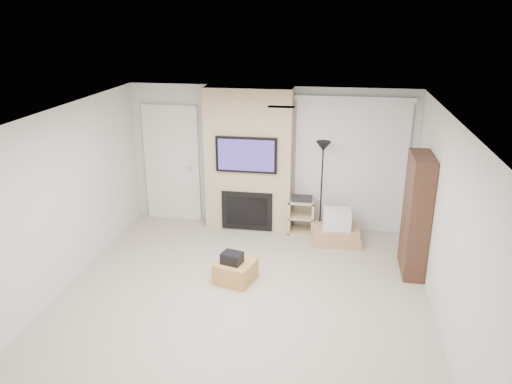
% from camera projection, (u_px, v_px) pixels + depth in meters
% --- Properties ---
extents(floor, '(5.00, 5.50, 0.00)m').
position_uv_depth(floor, '(241.00, 303.00, 6.68)').
color(floor, '#B1A293').
rests_on(floor, ground).
extents(ceiling, '(5.00, 5.50, 0.00)m').
position_uv_depth(ceiling, '(239.00, 118.00, 5.83)').
color(ceiling, white).
rests_on(ceiling, wall_back).
extents(wall_back, '(5.00, 0.00, 2.50)m').
position_uv_depth(wall_back, '(270.00, 157.00, 8.81)').
color(wall_back, silver).
rests_on(wall_back, ground).
extents(wall_front, '(5.00, 0.00, 2.50)m').
position_uv_depth(wall_front, '(170.00, 357.00, 3.70)').
color(wall_front, silver).
rests_on(wall_front, ground).
extents(wall_left, '(0.00, 5.50, 2.50)m').
position_uv_depth(wall_left, '(56.00, 205.00, 6.64)').
color(wall_left, silver).
rests_on(wall_left, ground).
extents(wall_right, '(0.00, 5.50, 2.50)m').
position_uv_depth(wall_right, '(449.00, 230.00, 5.87)').
color(wall_right, silver).
rests_on(wall_right, ground).
extents(hvac_vent, '(0.35, 0.18, 0.01)m').
position_uv_depth(hvac_vent, '(281.00, 107.00, 6.51)').
color(hvac_vent, silver).
rests_on(hvac_vent, ceiling).
extents(ottoman, '(0.62, 0.62, 0.30)m').
position_uv_depth(ottoman, '(235.00, 271.00, 7.17)').
color(ottoman, '#B38243').
rests_on(ottoman, floor).
extents(black_bag, '(0.33, 0.29, 0.16)m').
position_uv_depth(black_bag, '(232.00, 258.00, 7.07)').
color(black_bag, black).
rests_on(black_bag, ottoman).
extents(fireplace_wall, '(1.50, 0.47, 2.50)m').
position_uv_depth(fireplace_wall, '(249.00, 161.00, 8.67)').
color(fireplace_wall, tan).
rests_on(fireplace_wall, floor).
extents(entry_door, '(1.02, 0.11, 2.14)m').
position_uv_depth(entry_door, '(172.00, 164.00, 9.11)').
color(entry_door, silver).
rests_on(entry_door, floor).
extents(vertical_blinds, '(1.98, 0.10, 2.37)m').
position_uv_depth(vertical_blinds, '(351.00, 161.00, 8.54)').
color(vertical_blinds, silver).
rests_on(vertical_blinds, floor).
extents(floor_lamp, '(0.25, 0.25, 1.67)m').
position_uv_depth(floor_lamp, '(323.00, 162.00, 8.27)').
color(floor_lamp, black).
rests_on(floor_lamp, floor).
extents(av_stand, '(0.45, 0.38, 0.66)m').
position_uv_depth(av_stand, '(301.00, 214.00, 8.73)').
color(av_stand, '#D2B985').
rests_on(av_stand, floor).
extents(box_stack, '(0.88, 0.68, 0.56)m').
position_uv_depth(box_stack, '(336.00, 230.00, 8.41)').
color(box_stack, tan).
rests_on(box_stack, floor).
extents(bookshelf, '(0.30, 0.80, 1.80)m').
position_uv_depth(bookshelf, '(416.00, 215.00, 7.21)').
color(bookshelf, '#382117').
rests_on(bookshelf, floor).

